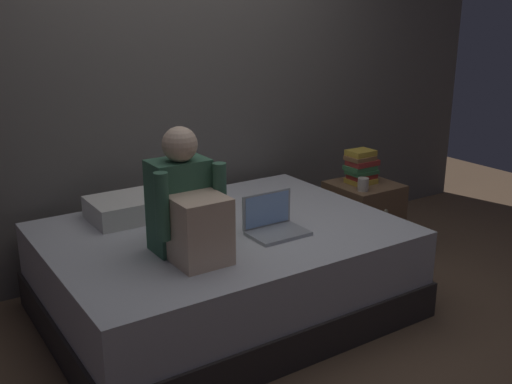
{
  "coord_description": "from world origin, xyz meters",
  "views": [
    {
      "loc": [
        -1.82,
        -2.5,
        1.75
      ],
      "look_at": [
        -0.1,
        0.1,
        0.78
      ],
      "focal_mm": 42.02,
      "sensor_mm": 36.0,
      "label": 1
    }
  ],
  "objects_px": {
    "bed": "(223,270)",
    "pillow": "(137,206)",
    "person_sitting": "(187,208)",
    "mug": "(363,184)",
    "book_stack": "(361,167)",
    "nightstand": "(363,218)",
    "laptop": "(274,223)"
  },
  "relations": [
    {
      "from": "bed",
      "to": "pillow",
      "type": "relative_size",
      "value": 3.57
    },
    {
      "from": "person_sitting",
      "to": "mug",
      "type": "height_order",
      "value": "person_sitting"
    },
    {
      "from": "pillow",
      "to": "book_stack",
      "type": "bearing_deg",
      "value": -7.76
    },
    {
      "from": "pillow",
      "to": "book_stack",
      "type": "xyz_separation_m",
      "value": [
        1.62,
        -0.22,
        0.06
      ]
    },
    {
      "from": "nightstand",
      "to": "person_sitting",
      "type": "distance_m",
      "value": 1.77
    },
    {
      "from": "laptop",
      "to": "person_sitting",
      "type": "bearing_deg",
      "value": -179.53
    },
    {
      "from": "laptop",
      "to": "mug",
      "type": "relative_size",
      "value": 3.56
    },
    {
      "from": "bed",
      "to": "person_sitting",
      "type": "xyz_separation_m",
      "value": [
        -0.33,
        -0.23,
        0.52
      ]
    },
    {
      "from": "bed",
      "to": "mug",
      "type": "bearing_deg",
      "value": 3.96
    },
    {
      "from": "book_stack",
      "to": "mug",
      "type": "distance_m",
      "value": 0.2
    },
    {
      "from": "nightstand",
      "to": "bed",
      "type": "bearing_deg",
      "value": -171.21
    },
    {
      "from": "book_stack",
      "to": "mug",
      "type": "xyz_separation_m",
      "value": [
        -0.12,
        -0.15,
        -0.07
      ]
    },
    {
      "from": "person_sitting",
      "to": "book_stack",
      "type": "relative_size",
      "value": 2.73
    },
    {
      "from": "nightstand",
      "to": "person_sitting",
      "type": "bearing_deg",
      "value": -165.15
    },
    {
      "from": "laptop",
      "to": "mug",
      "type": "distance_m",
      "value": 1.02
    },
    {
      "from": "pillow",
      "to": "book_stack",
      "type": "height_order",
      "value": "book_stack"
    },
    {
      "from": "nightstand",
      "to": "mug",
      "type": "height_order",
      "value": "mug"
    },
    {
      "from": "bed",
      "to": "nightstand",
      "type": "distance_m",
      "value": 1.32
    },
    {
      "from": "pillow",
      "to": "person_sitting",
      "type": "bearing_deg",
      "value": -90.37
    },
    {
      "from": "book_stack",
      "to": "bed",
      "type": "bearing_deg",
      "value": -169.87
    },
    {
      "from": "bed",
      "to": "book_stack",
      "type": "height_order",
      "value": "book_stack"
    },
    {
      "from": "bed",
      "to": "book_stack",
      "type": "distance_m",
      "value": 1.36
    },
    {
      "from": "pillow",
      "to": "nightstand",
      "type": "bearing_deg",
      "value": -8.69
    },
    {
      "from": "nightstand",
      "to": "mug",
      "type": "xyz_separation_m",
      "value": [
        -0.13,
        -0.12,
        0.31
      ]
    },
    {
      "from": "nightstand",
      "to": "laptop",
      "type": "height_order",
      "value": "laptop"
    },
    {
      "from": "nightstand",
      "to": "book_stack",
      "type": "bearing_deg",
      "value": 116.24
    },
    {
      "from": "laptop",
      "to": "bed",
      "type": "bearing_deg",
      "value": 131.42
    },
    {
      "from": "nightstand",
      "to": "book_stack",
      "type": "xyz_separation_m",
      "value": [
        -0.01,
        0.03,
        0.38
      ]
    },
    {
      "from": "bed",
      "to": "pillow",
      "type": "xyz_separation_m",
      "value": [
        -0.33,
        0.45,
        0.33
      ]
    },
    {
      "from": "bed",
      "to": "pillow",
      "type": "height_order",
      "value": "pillow"
    },
    {
      "from": "book_stack",
      "to": "laptop",
      "type": "bearing_deg",
      "value": -157.13
    },
    {
      "from": "laptop",
      "to": "pillow",
      "type": "distance_m",
      "value": 0.86
    }
  ]
}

